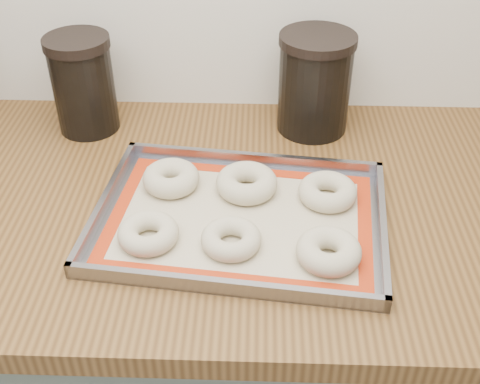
{
  "coord_description": "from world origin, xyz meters",
  "views": [
    {
      "loc": [
        0.17,
        0.86,
        1.53
      ],
      "look_at": [
        0.14,
        1.61,
        0.96
      ],
      "focal_mm": 45.0,
      "sensor_mm": 36.0,
      "label": 1
    }
  ],
  "objects_px": {
    "bagel_back_left": "(171,178)",
    "bagel_front_right": "(329,251)",
    "bagel_back_mid": "(247,183)",
    "bagel_back_right": "(328,192)",
    "bagel_front_mid": "(231,239)",
    "canister_right": "(315,83)",
    "canister_mid": "(83,84)",
    "baking_tray": "(240,218)",
    "bagel_front_left": "(148,233)"
  },
  "relations": [
    {
      "from": "baking_tray",
      "to": "canister_mid",
      "type": "distance_m",
      "value": 0.43
    },
    {
      "from": "bagel_back_left",
      "to": "canister_mid",
      "type": "xyz_separation_m",
      "value": [
        -0.19,
        0.2,
        0.07
      ]
    },
    {
      "from": "bagel_front_right",
      "to": "canister_right",
      "type": "distance_m",
      "value": 0.4
    },
    {
      "from": "bagel_back_left",
      "to": "bagel_front_right",
      "type": "bearing_deg",
      "value": -34.38
    },
    {
      "from": "bagel_front_right",
      "to": "canister_right",
      "type": "height_order",
      "value": "canister_right"
    },
    {
      "from": "baking_tray",
      "to": "bagel_front_mid",
      "type": "distance_m",
      "value": 0.07
    },
    {
      "from": "bagel_back_left",
      "to": "bagel_back_right",
      "type": "bearing_deg",
      "value": -5.92
    },
    {
      "from": "bagel_back_mid",
      "to": "canister_mid",
      "type": "height_order",
      "value": "canister_mid"
    },
    {
      "from": "bagel_front_right",
      "to": "bagel_back_left",
      "type": "xyz_separation_m",
      "value": [
        -0.25,
        0.17,
        0.0
      ]
    },
    {
      "from": "baking_tray",
      "to": "bagel_back_right",
      "type": "xyz_separation_m",
      "value": [
        0.14,
        0.06,
        0.01
      ]
    },
    {
      "from": "bagel_front_mid",
      "to": "bagel_back_left",
      "type": "xyz_separation_m",
      "value": [
        -0.11,
        0.15,
        0.0
      ]
    },
    {
      "from": "bagel_back_left",
      "to": "canister_mid",
      "type": "bearing_deg",
      "value": 133.22
    },
    {
      "from": "canister_mid",
      "to": "bagel_back_left",
      "type": "bearing_deg",
      "value": -46.78
    },
    {
      "from": "bagel_back_left",
      "to": "bagel_back_right",
      "type": "distance_m",
      "value": 0.27
    },
    {
      "from": "bagel_front_left",
      "to": "bagel_back_right",
      "type": "height_order",
      "value": "bagel_back_right"
    },
    {
      "from": "bagel_back_mid",
      "to": "bagel_back_right",
      "type": "height_order",
      "value": "bagel_back_mid"
    },
    {
      "from": "bagel_front_mid",
      "to": "canister_right",
      "type": "distance_m",
      "value": 0.4
    },
    {
      "from": "bagel_front_mid",
      "to": "bagel_back_left",
      "type": "relative_size",
      "value": 0.95
    },
    {
      "from": "bagel_front_right",
      "to": "bagel_back_mid",
      "type": "xyz_separation_m",
      "value": [
        -0.12,
        0.16,
        0.0
      ]
    },
    {
      "from": "bagel_front_left",
      "to": "bagel_back_right",
      "type": "xyz_separation_m",
      "value": [
        0.28,
        0.11,
        0.0
      ]
    },
    {
      "from": "bagel_front_left",
      "to": "bagel_front_mid",
      "type": "height_order",
      "value": "bagel_front_left"
    },
    {
      "from": "canister_mid",
      "to": "bagel_back_mid",
      "type": "bearing_deg",
      "value": -33.43
    },
    {
      "from": "bagel_back_mid",
      "to": "bagel_back_right",
      "type": "bearing_deg",
      "value": -7.63
    },
    {
      "from": "baking_tray",
      "to": "bagel_back_left",
      "type": "bearing_deg",
      "value": 145.24
    },
    {
      "from": "bagel_back_left",
      "to": "bagel_back_right",
      "type": "height_order",
      "value": "bagel_back_left"
    },
    {
      "from": "baking_tray",
      "to": "bagel_back_mid",
      "type": "distance_m",
      "value": 0.08
    },
    {
      "from": "bagel_back_left",
      "to": "canister_right",
      "type": "bearing_deg",
      "value": 40.33
    },
    {
      "from": "bagel_front_right",
      "to": "bagel_back_mid",
      "type": "relative_size",
      "value": 0.93
    },
    {
      "from": "bagel_front_mid",
      "to": "bagel_back_left",
      "type": "height_order",
      "value": "bagel_back_left"
    },
    {
      "from": "bagel_back_right",
      "to": "bagel_front_mid",
      "type": "bearing_deg",
      "value": -142.01
    },
    {
      "from": "baking_tray",
      "to": "bagel_back_left",
      "type": "xyz_separation_m",
      "value": [
        -0.12,
        0.08,
        0.02
      ]
    },
    {
      "from": "bagel_back_right",
      "to": "canister_right",
      "type": "distance_m",
      "value": 0.26
    },
    {
      "from": "bagel_back_right",
      "to": "canister_right",
      "type": "bearing_deg",
      "value": 92.73
    },
    {
      "from": "baking_tray",
      "to": "bagel_front_right",
      "type": "xyz_separation_m",
      "value": [
        0.13,
        -0.09,
        0.02
      ]
    },
    {
      "from": "bagel_back_right",
      "to": "bagel_front_right",
      "type": "bearing_deg",
      "value": -94.18
    },
    {
      "from": "baking_tray",
      "to": "canister_right",
      "type": "height_order",
      "value": "canister_right"
    },
    {
      "from": "bagel_front_mid",
      "to": "bagel_back_right",
      "type": "height_order",
      "value": "bagel_back_right"
    },
    {
      "from": "bagel_front_mid",
      "to": "bagel_front_right",
      "type": "bearing_deg",
      "value": -9.87
    },
    {
      "from": "bagel_front_mid",
      "to": "bagel_back_left",
      "type": "distance_m",
      "value": 0.19
    },
    {
      "from": "bagel_back_left",
      "to": "bagel_front_left",
      "type": "bearing_deg",
      "value": -97.0
    },
    {
      "from": "bagel_front_left",
      "to": "bagel_back_mid",
      "type": "bearing_deg",
      "value": 41.86
    },
    {
      "from": "bagel_back_left",
      "to": "bagel_back_mid",
      "type": "xyz_separation_m",
      "value": [
        0.13,
        -0.01,
        0.0
      ]
    },
    {
      "from": "bagel_back_right",
      "to": "canister_mid",
      "type": "height_order",
      "value": "canister_mid"
    },
    {
      "from": "baking_tray",
      "to": "bagel_back_left",
      "type": "distance_m",
      "value": 0.15
    },
    {
      "from": "bagel_front_mid",
      "to": "baking_tray",
      "type": "bearing_deg",
      "value": 80.19
    },
    {
      "from": "canister_mid",
      "to": "canister_right",
      "type": "bearing_deg",
      "value": 1.87
    },
    {
      "from": "bagel_front_left",
      "to": "bagel_back_right",
      "type": "distance_m",
      "value": 0.3
    },
    {
      "from": "bagel_front_left",
      "to": "bagel_back_left",
      "type": "bearing_deg",
      "value": 83.0
    },
    {
      "from": "bagel_back_right",
      "to": "canister_mid",
      "type": "relative_size",
      "value": 0.52
    },
    {
      "from": "canister_mid",
      "to": "canister_right",
      "type": "relative_size",
      "value": 0.98
    }
  ]
}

